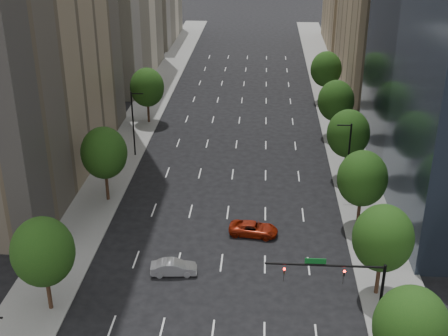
# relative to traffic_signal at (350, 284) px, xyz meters

# --- Properties ---
(sidewalk_left) EXTENTS (6.00, 200.00, 0.15)m
(sidewalk_left) POSITION_rel_traffic_signal_xyz_m (-26.03, 30.00, -5.10)
(sidewalk_left) COLOR slate
(sidewalk_left) RESTS_ON ground
(sidewalk_right) EXTENTS (6.00, 200.00, 0.15)m
(sidewalk_right) POSITION_rel_traffic_signal_xyz_m (4.97, 30.00, -5.10)
(sidewalk_right) COLOR slate
(sidewalk_right) RESTS_ON ground
(filler_left) EXTENTS (14.00, 26.00, 18.00)m
(filler_left) POSITION_rel_traffic_signal_xyz_m (-35.53, 106.00, 3.83)
(filler_left) COLOR beige
(filler_left) RESTS_ON ground
(parking_tan_right) EXTENTS (14.00, 30.00, 30.00)m
(parking_tan_right) POSITION_rel_traffic_signal_xyz_m (14.47, 70.00, 9.83)
(parking_tan_right) COLOR #8C7759
(parking_tan_right) RESTS_ON ground
(filler_right) EXTENTS (14.00, 26.00, 16.00)m
(filler_right) POSITION_rel_traffic_signal_xyz_m (14.47, 103.00, 2.83)
(filler_right) COLOR #8C7759
(filler_right) RESTS_ON ground
(tree_right_0) EXTENTS (5.20, 5.20, 8.39)m
(tree_right_0) POSITION_rel_traffic_signal_xyz_m (3.47, -5.00, 0.22)
(tree_right_0) COLOR #382316
(tree_right_0) RESTS_ON ground
(tree_right_1) EXTENTS (5.20, 5.20, 8.75)m
(tree_right_1) POSITION_rel_traffic_signal_xyz_m (3.47, 6.00, 0.58)
(tree_right_1) COLOR #382316
(tree_right_1) RESTS_ON ground
(tree_right_2) EXTENTS (5.20, 5.20, 8.61)m
(tree_right_2) POSITION_rel_traffic_signal_xyz_m (3.47, 18.00, 0.43)
(tree_right_2) COLOR #382316
(tree_right_2) RESTS_ON ground
(tree_right_3) EXTENTS (5.20, 5.20, 8.89)m
(tree_right_3) POSITION_rel_traffic_signal_xyz_m (3.47, 30.00, 0.72)
(tree_right_3) COLOR #382316
(tree_right_3) RESTS_ON ground
(tree_right_4) EXTENTS (5.20, 5.20, 8.46)m
(tree_right_4) POSITION_rel_traffic_signal_xyz_m (3.47, 44.00, 0.29)
(tree_right_4) COLOR #382316
(tree_right_4) RESTS_ON ground
(tree_right_5) EXTENTS (5.20, 5.20, 8.75)m
(tree_right_5) POSITION_rel_traffic_signal_xyz_m (3.47, 60.00, 0.58)
(tree_right_5) COLOR #382316
(tree_right_5) RESTS_ON ground
(tree_left_0) EXTENTS (5.20, 5.20, 8.75)m
(tree_left_0) POSITION_rel_traffic_signal_xyz_m (-24.53, 2.00, 0.58)
(tree_left_0) COLOR #382316
(tree_left_0) RESTS_ON ground
(tree_left_1) EXTENTS (5.20, 5.20, 8.97)m
(tree_left_1) POSITION_rel_traffic_signal_xyz_m (-24.53, 22.00, 0.79)
(tree_left_1) COLOR #382316
(tree_left_1) RESTS_ON ground
(tree_left_2) EXTENTS (5.20, 5.20, 8.68)m
(tree_left_2) POSITION_rel_traffic_signal_xyz_m (-24.53, 48.00, 0.50)
(tree_left_2) COLOR #382316
(tree_left_2) RESTS_ON ground
(streetlight_rn) EXTENTS (1.70, 0.20, 9.00)m
(streetlight_rn) POSITION_rel_traffic_signal_xyz_m (2.91, 25.00, -0.33)
(streetlight_rn) COLOR black
(streetlight_rn) RESTS_ON ground
(streetlight_ln) EXTENTS (1.70, 0.20, 9.00)m
(streetlight_ln) POSITION_rel_traffic_signal_xyz_m (-23.96, 35.00, -0.33)
(streetlight_ln) COLOR black
(streetlight_ln) RESTS_ON ground
(traffic_signal) EXTENTS (9.12, 0.40, 7.38)m
(traffic_signal) POSITION_rel_traffic_signal_xyz_m (0.00, 0.00, 0.00)
(traffic_signal) COLOR black
(traffic_signal) RESTS_ON ground
(car_silver) EXTENTS (4.44, 1.94, 1.42)m
(car_silver) POSITION_rel_traffic_signal_xyz_m (-14.81, 7.85, -4.46)
(car_silver) COLOR #96979B
(car_silver) RESTS_ON ground
(car_red_far) EXTENTS (5.30, 2.93, 1.40)m
(car_red_far) POSITION_rel_traffic_signal_xyz_m (-7.58, 15.43, -4.47)
(car_red_far) COLOR maroon
(car_red_far) RESTS_ON ground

